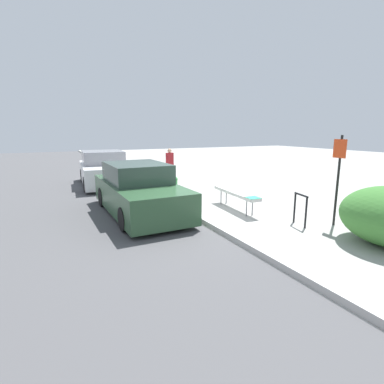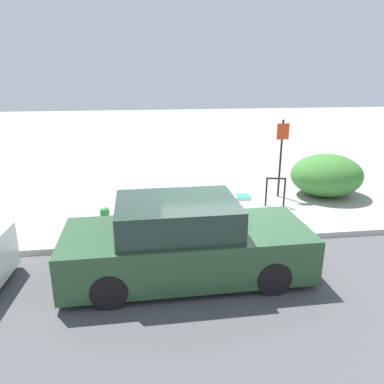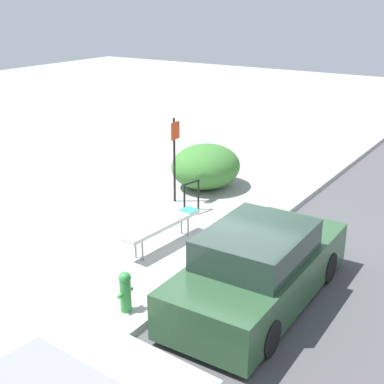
# 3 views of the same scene
# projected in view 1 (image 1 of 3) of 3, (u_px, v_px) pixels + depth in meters

# --- Properties ---
(ground_plane) EXTENTS (60.00, 60.00, 0.00)m
(ground_plane) POSITION_uv_depth(u_px,v_px,m) (192.00, 216.00, 8.60)
(ground_plane) COLOR #9E9E99
(curb) EXTENTS (60.00, 0.20, 0.13)m
(curb) POSITION_uv_depth(u_px,v_px,m) (192.00, 214.00, 8.59)
(curb) COLOR #B7B7B2
(curb) RESTS_ON ground_plane
(bench) EXTENTS (2.25, 0.52, 0.57)m
(bench) POSITION_uv_depth(u_px,v_px,m) (236.00, 193.00, 9.19)
(bench) COLOR gray
(bench) RESTS_ON ground_plane
(bike_rack) EXTENTS (0.55, 0.17, 0.83)m
(bike_rack) POSITION_uv_depth(u_px,v_px,m) (300.00, 206.00, 7.67)
(bike_rack) COLOR black
(bike_rack) RESTS_ON ground_plane
(sign_post) EXTENTS (0.36, 0.08, 2.30)m
(sign_post) POSITION_uv_depth(u_px,v_px,m) (338.00, 172.00, 7.49)
(sign_post) COLOR black
(sign_post) RESTS_ON ground_plane
(fire_hydrant) EXTENTS (0.36, 0.22, 0.77)m
(fire_hydrant) POSITION_uv_depth(u_px,v_px,m) (175.00, 186.00, 10.96)
(fire_hydrant) COLOR #338C3F
(fire_hydrant) RESTS_ON ground_plane
(pedestrian) EXTENTS (0.27, 0.38, 1.54)m
(pedestrian) POSITION_uv_depth(u_px,v_px,m) (170.00, 163.00, 14.70)
(pedestrian) COLOR maroon
(pedestrian) RESTS_ON ground_plane
(parked_car_near) EXTENTS (4.41, 1.85, 1.47)m
(parked_car_near) POSITION_uv_depth(u_px,v_px,m) (139.00, 191.00, 8.75)
(parked_car_near) COLOR black
(parked_car_near) RESTS_ON ground_plane
(parked_car_far) EXTENTS (4.24, 2.14, 1.51)m
(parked_car_far) POSITION_uv_depth(u_px,v_px,m) (104.00, 170.00, 13.35)
(parked_car_far) COLOR black
(parked_car_far) RESTS_ON ground_plane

